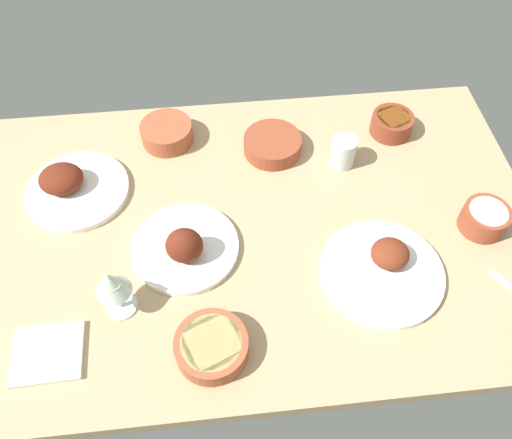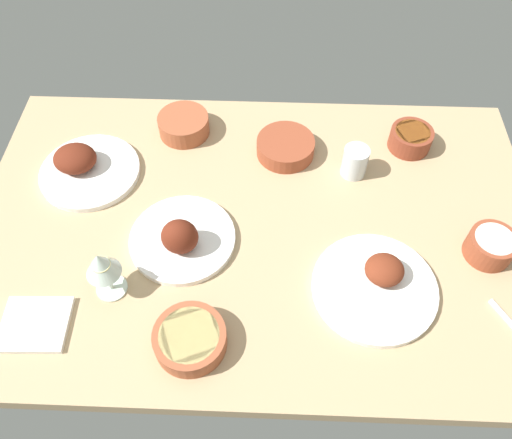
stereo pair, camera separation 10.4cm
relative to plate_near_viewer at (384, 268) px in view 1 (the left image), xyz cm
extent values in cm
cube|color=tan|center=(-27.70, 16.38, -3.62)|extent=(140.00, 90.00, 4.00)
cylinder|color=white|center=(-0.46, -0.66, -0.82)|extent=(28.18, 28.18, 1.60)
ellipsoid|color=maroon|center=(1.42, 2.05, 2.55)|extent=(8.76, 8.34, 5.60)
cylinder|color=white|center=(-72.23, 31.21, -0.82)|extent=(26.19, 26.19, 1.60)
ellipsoid|color=#602314|center=(-75.48, 32.38, 2.90)|extent=(11.13, 9.83, 6.35)
cylinder|color=white|center=(-45.14, 10.86, -0.82)|extent=(25.39, 25.39, 1.60)
ellipsoid|color=#602314|center=(-44.88, 8.17, 4.08)|extent=(8.58, 7.64, 8.91)
cylinder|color=brown|center=(-20.61, 40.74, 0.69)|extent=(15.67, 15.67, 4.61)
cylinder|color=#DBCC7A|center=(-20.61, 40.74, 2.49)|extent=(12.85, 12.85, 1.00)
cylinder|color=#A35133|center=(-40.20, -15.00, 0.73)|extent=(15.30, 15.30, 4.71)
cylinder|color=#D6BC70|center=(-40.20, -15.00, 2.58)|extent=(12.54, 12.54, 1.00)
cylinder|color=#A35133|center=(-49.13, 47.83, 1.12)|extent=(14.16, 14.16, 5.48)
cylinder|color=#9E3314|center=(-49.13, 47.83, 3.36)|extent=(11.61, 11.61, 1.00)
cylinder|color=brown|center=(26.99, 9.98, 1.51)|extent=(11.06, 11.06, 6.26)
cylinder|color=white|center=(26.99, 9.98, 4.14)|extent=(9.07, 9.07, 1.00)
cylinder|color=brown|center=(13.47, 44.59, 1.24)|extent=(11.48, 11.48, 5.72)
cylinder|color=brown|center=(13.47, 44.59, 3.60)|extent=(9.41, 9.41, 1.00)
cylinder|color=silver|center=(-59.51, -2.69, -1.37)|extent=(7.00, 7.00, 0.50)
cylinder|color=silver|center=(-59.51, -2.69, 2.38)|extent=(1.00, 1.00, 7.00)
cone|color=silver|center=(-59.51, -2.69, 9.13)|extent=(7.60, 7.60, 6.50)
cylinder|color=beige|center=(-59.51, -2.69, 7.68)|extent=(4.18, 4.18, 2.80)
cylinder|color=silver|center=(-2.65, 34.36, 2.56)|extent=(6.65, 6.65, 8.37)
cube|color=white|center=(-74.13, -12.20, -1.02)|extent=(14.73, 13.17, 1.20)
camera|label=1|loc=(-35.35, -55.72, 100.11)|focal=35.57mm
camera|label=2|loc=(-24.97, -56.07, 100.11)|focal=35.57mm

